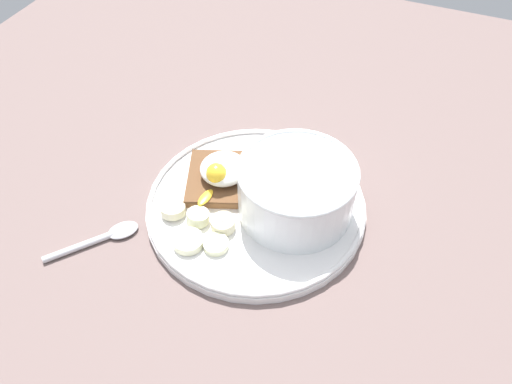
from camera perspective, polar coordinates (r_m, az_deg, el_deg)
The scene contains 11 objects.
ground_plane at distance 62.09cm, azimuth 0.00°, elevation -2.48°, with size 120.00×120.00×2.00cm, color #6D5956.
plate at distance 60.71cm, azimuth 0.00°, elevation -1.39°, with size 26.60×26.60×1.60cm.
oatmeal_bowl at distance 57.49cm, azimuth 4.64°, elevation 0.37°, with size 13.76×13.76×6.90cm.
toast_slice at distance 62.54cm, azimuth -3.64°, elevation 1.59°, with size 11.68×11.68×1.24cm.
poached_egg at distance 61.09cm, azimuth -3.84°, elevation 2.62°, with size 8.75×5.83×3.22cm.
banana_slice_front at distance 58.54cm, azimuth -6.65°, elevation -2.86°, with size 3.46×3.34×1.74cm.
banana_slice_left at distance 59.83cm, azimuth -9.45°, elevation -2.04°, with size 3.99×3.92×1.54cm.
banana_slice_back at distance 56.35cm, azimuth -4.61°, elevation -5.97°, with size 4.04×4.03×0.95cm.
banana_slice_right at distance 56.84cm, azimuth -7.75°, elevation -5.60°, with size 4.63×4.61×1.10cm.
banana_slice_inner at distance 57.72cm, azimuth -3.78°, elevation -3.65°, with size 3.98×3.97×1.49cm.
spoon at distance 60.68cm, azimuth -16.99°, elevation -4.97°, with size 9.51×8.33×0.80cm.
Camera 1 is at (-36.53, -15.30, 48.82)cm, focal length 35.00 mm.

